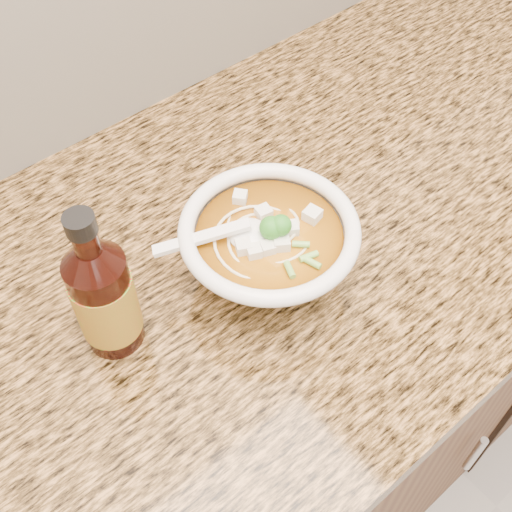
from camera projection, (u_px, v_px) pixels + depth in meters
cabinet at (206, 431)px, 1.17m from camera, size 4.00×0.65×0.86m
counter_slab at (184, 289)px, 0.81m from camera, size 4.00×0.68×0.04m
soup_bowl at (269, 250)px, 0.76m from camera, size 0.23×0.21×0.12m
hot_sauce_bottle at (104, 297)px, 0.69m from camera, size 0.09×0.09×0.21m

